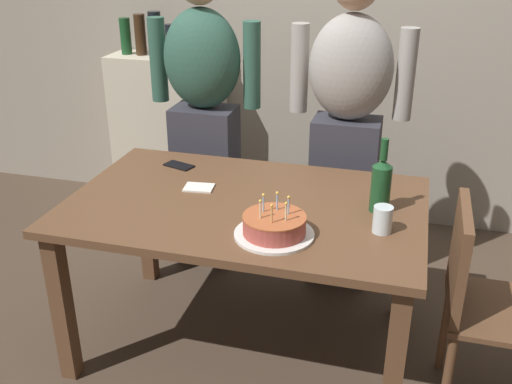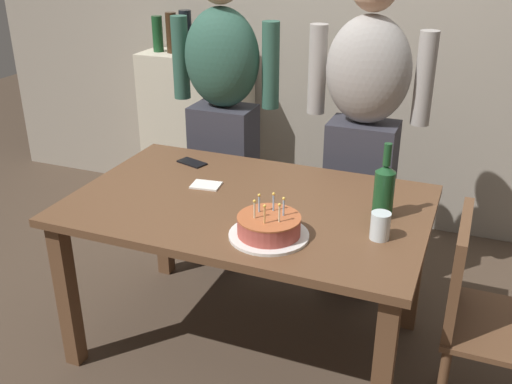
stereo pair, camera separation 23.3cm
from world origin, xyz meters
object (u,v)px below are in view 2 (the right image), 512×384
Objects in this scene: water_glass_near at (380,226)px; napkin_stack at (206,185)px; birthday_cake at (269,227)px; wine_bottle at (384,189)px; cell_phone at (192,163)px; dining_chair at (480,310)px; person_woman_cardigan at (364,131)px; person_man_bearded at (223,115)px.

water_glass_near is 0.82× the size of napkin_stack.
birthday_cake is 0.49m from wine_bottle.
cell_phone is 1.47m from dining_chair.
wine_bottle reaches higher than cell_phone.
person_woman_cardigan reaches higher than birthday_cake.
cell_phone and napkin_stack have the same top height.
napkin_stack is at bearing 141.88° from birthday_cake.
birthday_cake is 0.84m from dining_chair.
cell_phone is 0.42m from person_man_bearded.
napkin_stack is at bearing -32.32° from cell_phone.
person_woman_cardigan is 1.10m from dining_chair.
birthday_cake reaches higher than napkin_stack.
wine_bottle is 2.16× the size of cell_phone.
dining_chair is (1.21, -0.19, -0.23)m from napkin_stack.
birthday_cake is 2.11× the size of cell_phone.
person_woman_cardigan reaches higher than water_glass_near.
dining_chair is at bearing 10.42° from birthday_cake.
cell_phone is at bearing 157.41° from water_glass_near.
birthday_cake is at bearing -24.59° from cell_phone.
dining_chair is at bearing 127.99° from person_woman_cardigan.
person_woman_cardigan reaches higher than wine_bottle.
birthday_cake reaches higher than water_glass_near.
cell_phone is at bearing 166.54° from wine_bottle.
person_man_bearded is (-0.63, 0.96, 0.09)m from birthday_cake.
cell_phone is 1.12× the size of napkin_stack.
birthday_cake is 2.38× the size of napkin_stack.
person_woman_cardigan reaches higher than cell_phone.
water_glass_near is at bearing -13.46° from napkin_stack.
person_man_bearded is at bearing 59.82° from dining_chair.
birthday_cake reaches higher than dining_chair.
person_man_bearded is at bearing 147.19° from wine_bottle.
dining_chair reaches higher than cell_phone.
wine_bottle is 0.57m from dining_chair.
person_man_bearded is (-0.99, 0.64, 0.01)m from wine_bottle.
person_woman_cardigan is (0.57, 0.63, 0.13)m from napkin_stack.
person_man_bearded is 0.77m from person_woman_cardigan.
dining_chair is at bearing -23.35° from wine_bottle.
birthday_cake is 0.98× the size of wine_bottle.
wine_bottle is 2.43× the size of napkin_stack.
person_woman_cardigan is 1.90× the size of dining_chair.
wine_bottle is 0.19× the size of person_woman_cardigan.
water_glass_near is 0.34× the size of wine_bottle.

